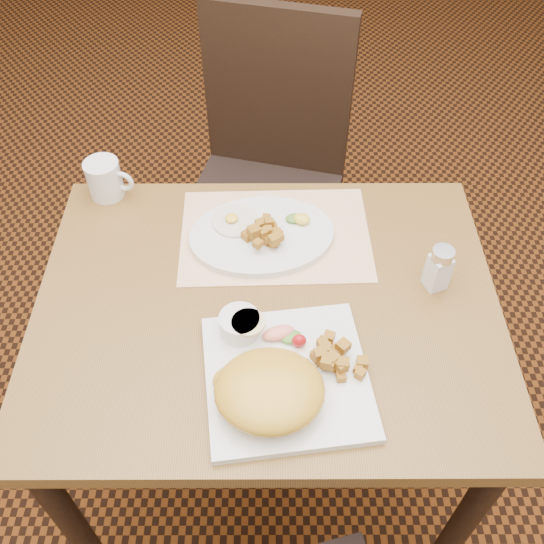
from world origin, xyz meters
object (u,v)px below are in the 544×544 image
at_px(table, 268,335).
at_px(coffee_mug, 105,179).
at_px(plate_oval, 262,236).
at_px(salt_shaker, 439,268).
at_px(plate_square, 287,377).
at_px(chair_far, 268,167).

distance_m(table, coffee_mug, 0.50).
distance_m(plate_oval, salt_shaker, 0.37).
distance_m(plate_square, coffee_mug, 0.63).
height_order(plate_square, salt_shaker, salt_shaker).
relative_size(salt_shaker, coffee_mug, 0.92).
bearing_deg(plate_square, coffee_mug, 129.06).
height_order(salt_shaker, coffee_mug, salt_shaker).
relative_size(plate_square, plate_oval, 0.92).
bearing_deg(plate_square, salt_shaker, 36.00).
bearing_deg(table, chair_far, 90.05).
distance_m(chair_far, plate_square, 0.87).
relative_size(plate_square, coffee_mug, 2.57).
xyz_separation_m(table, chair_far, (-0.00, 0.67, -0.10)).
xyz_separation_m(table, salt_shaker, (0.33, 0.04, 0.16)).
distance_m(chair_far, plate_oval, 0.54).
bearing_deg(coffee_mug, plate_square, -50.94).
height_order(table, plate_oval, plate_oval).
bearing_deg(plate_square, chair_far, 92.41).
height_order(chair_far, plate_oval, chair_far).
bearing_deg(chair_far, coffee_mug, 58.45).
height_order(plate_square, coffee_mug, coffee_mug).
height_order(chair_far, salt_shaker, chair_far).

